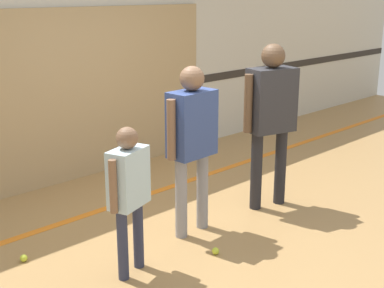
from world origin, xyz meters
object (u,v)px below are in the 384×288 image
at_px(person_student_left, 129,185).
at_px(person_student_right, 271,109).
at_px(person_instructor, 192,133).
at_px(racket_spare_on_floor, 127,190).
at_px(tennis_ball_stray_left, 24,258).
at_px(tennis_ball_by_spare_racket, 135,181).
at_px(tennis_ball_near_instructor, 216,251).

relative_size(person_student_left, person_student_right, 0.72).
bearing_deg(person_instructor, person_student_right, -7.75).
relative_size(person_instructor, racket_spare_on_floor, 3.17).
bearing_deg(person_instructor, racket_spare_on_floor, 78.44).
xyz_separation_m(person_student_right, tennis_ball_stray_left, (-2.61, 0.72, -1.09)).
distance_m(person_instructor, tennis_ball_by_spare_racket, 1.86).
bearing_deg(person_student_right, person_student_left, 18.99).
bearing_deg(person_student_right, person_instructor, 10.27).
height_order(tennis_ball_by_spare_racket, tennis_ball_stray_left, same).
height_order(person_student_left, tennis_ball_by_spare_racket, person_student_left).
height_order(person_instructor, tennis_ball_stray_left, person_instructor).
relative_size(person_student_right, tennis_ball_stray_left, 27.53).
bearing_deg(person_student_right, tennis_ball_stray_left, 0.47).
relative_size(person_instructor, tennis_ball_by_spare_racket, 25.44).
bearing_deg(person_instructor, tennis_ball_by_spare_racket, 70.80).
bearing_deg(tennis_ball_near_instructor, person_student_left, 159.61).
distance_m(tennis_ball_near_instructor, tennis_ball_by_spare_racket, 2.10).
xyz_separation_m(person_student_left, tennis_ball_near_instructor, (0.76, -0.28, -0.77)).
distance_m(person_instructor, tennis_ball_near_instructor, 1.14).
relative_size(person_student_right, tennis_ball_by_spare_racket, 27.53).
xyz_separation_m(person_instructor, person_student_left, (-0.94, -0.22, -0.23)).
bearing_deg(tennis_ball_by_spare_racket, racket_spare_on_floor, -149.35).
bearing_deg(tennis_ball_stray_left, person_student_right, -15.34).
bearing_deg(racket_spare_on_floor, person_instructor, -20.44).
xyz_separation_m(tennis_ball_near_instructor, tennis_ball_by_spare_racket, (0.64, 2.00, 0.00)).
height_order(racket_spare_on_floor, tennis_ball_stray_left, tennis_ball_stray_left).
height_order(person_student_left, racket_spare_on_floor, person_student_left).
xyz_separation_m(person_student_right, tennis_ball_by_spare_racket, (-0.63, 1.60, -1.09)).
relative_size(person_instructor, person_student_right, 0.92).
height_order(person_student_left, tennis_ball_stray_left, person_student_left).
distance_m(person_student_left, tennis_ball_near_instructor, 1.12).
xyz_separation_m(person_instructor, tennis_ball_near_instructor, (-0.18, -0.50, -1.01)).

